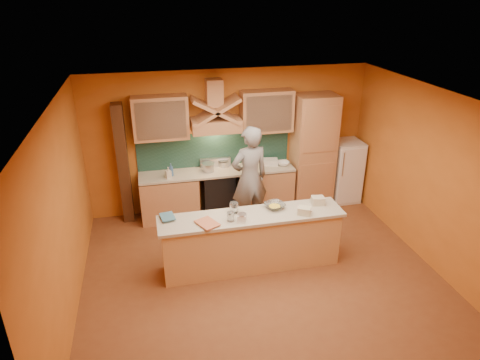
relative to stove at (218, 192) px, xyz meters
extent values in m
cube|color=brown|center=(0.30, -2.20, -0.45)|extent=(5.50, 5.00, 0.01)
cube|color=white|center=(0.30, -2.20, 2.35)|extent=(5.50, 5.00, 0.01)
cube|color=#C46C26|center=(0.30, 0.30, 0.95)|extent=(5.50, 0.02, 2.80)
cube|color=#C46C26|center=(0.30, -4.70, 0.95)|extent=(5.50, 0.02, 2.80)
cube|color=#C46C26|center=(-2.45, -2.20, 0.95)|extent=(0.02, 5.00, 2.80)
cube|color=#C46C26|center=(3.05, -2.20, 0.95)|extent=(0.02, 5.00, 2.80)
cube|color=tan|center=(-0.95, 0.00, -0.02)|extent=(1.10, 0.60, 0.86)
cube|color=tan|center=(0.95, 0.00, -0.02)|extent=(1.10, 0.60, 0.86)
cube|color=#B4AB98|center=(0.00, 0.00, 0.45)|extent=(3.00, 0.62, 0.04)
cube|color=black|center=(0.00, 0.00, 0.00)|extent=(0.60, 0.58, 0.90)
cube|color=#1B3C34|center=(0.00, 0.28, 0.80)|extent=(3.00, 0.03, 0.70)
cube|color=tan|center=(0.00, 0.05, 1.37)|extent=(0.92, 0.50, 0.24)
cube|color=tan|center=(0.00, 0.15, 1.95)|extent=(0.30, 0.30, 0.50)
cube|color=tan|center=(-1.00, 0.12, 1.55)|extent=(1.00, 0.35, 0.80)
cube|color=tan|center=(1.00, 0.12, 1.55)|extent=(1.00, 0.35, 0.80)
cube|color=tan|center=(1.95, 0.00, 0.70)|extent=(0.80, 0.60, 2.30)
cube|color=white|center=(2.70, 0.00, 0.20)|extent=(0.58, 0.60, 1.30)
cube|color=#472816|center=(-1.75, 0.15, 0.70)|extent=(0.20, 0.30, 2.30)
cube|color=#E0AC72|center=(0.20, -1.90, -0.01)|extent=(2.80, 0.55, 0.88)
cube|color=#B4AB98|center=(0.20, -1.90, 0.47)|extent=(2.90, 0.62, 0.05)
imported|color=gray|center=(0.48, -0.63, 0.53)|extent=(0.80, 0.61, 1.97)
cylinder|color=#B7B7BE|center=(-0.18, 0.01, 0.53)|extent=(0.24, 0.24, 0.16)
cylinder|color=silver|center=(0.15, 0.18, 0.52)|extent=(0.28, 0.28, 0.13)
imported|color=beige|center=(-0.95, -0.15, 0.58)|extent=(0.12, 0.12, 0.22)
imported|color=#315488|center=(-0.89, -0.06, 0.60)|extent=(0.11, 0.11, 0.25)
imported|color=white|center=(1.33, -0.04, 0.51)|extent=(0.30, 0.30, 0.07)
cube|color=white|center=(1.09, 0.08, 0.52)|extent=(0.33, 0.28, 0.10)
imported|color=#C16645|center=(-0.63, -2.09, 0.51)|extent=(0.38, 0.43, 0.03)
imported|color=teal|center=(-1.18, -1.74, 0.53)|extent=(0.24, 0.31, 0.02)
cylinder|color=white|center=(-0.05, -1.76, 0.58)|extent=(0.17, 0.17, 0.17)
cylinder|color=silver|center=(-0.16, -2.01, 0.57)|extent=(0.13, 0.13, 0.15)
cube|color=white|center=(0.01, -2.05, 0.55)|extent=(0.16, 0.16, 0.11)
imported|color=white|center=(0.61, -1.76, 0.53)|extent=(0.38, 0.38, 0.08)
cube|color=beige|center=(1.06, -1.91, 0.50)|extent=(0.27, 0.22, 0.02)
cube|color=beige|center=(1.33, -1.79, 0.56)|extent=(0.22, 0.18, 0.13)
cube|color=beige|center=(1.00, -2.06, 0.55)|extent=(0.24, 0.23, 0.12)
camera|label=1|loc=(-1.27, -7.51, 3.72)|focal=32.00mm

